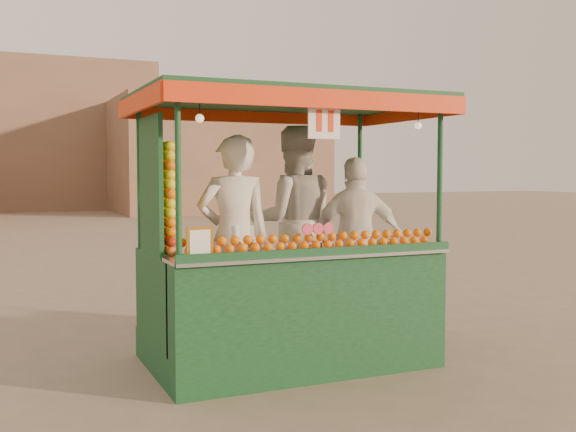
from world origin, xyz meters
name	(u,v)px	position (x,y,z in m)	size (l,w,h in m)	color
ground	(289,361)	(0.00, 0.00, 0.00)	(90.00, 90.00, 0.00)	#6B604C
building_right	(216,156)	(7.00, 24.00, 2.50)	(9.00, 6.00, 5.00)	#86634C
juice_cart	(284,279)	(-0.09, -0.10, 0.80)	(2.72, 1.76, 2.47)	#0E3517
vendor_left	(234,237)	(-0.55, -0.02, 1.19)	(0.70, 0.49, 1.81)	silver
vendor_middle	(293,222)	(0.30, 0.56, 1.26)	(1.10, 0.94, 1.95)	beige
vendor_right	(357,239)	(0.81, 0.16, 1.11)	(1.03, 0.64, 1.64)	white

